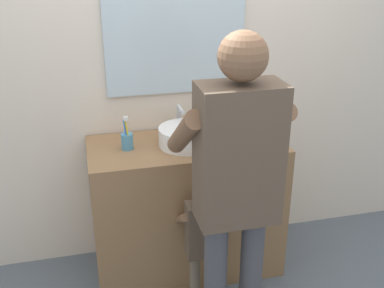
{
  "coord_description": "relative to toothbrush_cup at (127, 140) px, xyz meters",
  "views": [
    {
      "loc": [
        -0.57,
        -2.19,
        2.0
      ],
      "look_at": [
        0.0,
        0.15,
        0.95
      ],
      "focal_mm": 43.26,
      "sensor_mm": 36.0,
      "label": 1
    }
  ],
  "objects": [
    {
      "name": "back_wall",
      "position": [
        0.35,
        0.32,
        0.4
      ],
      "size": [
        4.4,
        0.1,
        2.7
      ],
      "color": "beige",
      "rests_on": "ground"
    },
    {
      "name": "vanity_cabinet",
      "position": [
        0.35,
        -0.0,
        -0.5
      ],
      "size": [
        1.18,
        0.54,
        0.89
      ],
      "primitive_type": "cube",
      "color": "olive",
      "rests_on": "ground"
    },
    {
      "name": "sink_basin",
      "position": [
        0.35,
        -0.02,
        0.0
      ],
      "size": [
        0.34,
        0.34,
        0.11
      ],
      "color": "white",
      "rests_on": "vanity_cabinet"
    },
    {
      "name": "faucet",
      "position": [
        0.35,
        0.18,
        0.03
      ],
      "size": [
        0.18,
        0.14,
        0.18
      ],
      "color": "#B7BABF",
      "rests_on": "vanity_cabinet"
    },
    {
      "name": "toothbrush_cup",
      "position": [
        0.0,
        0.0,
        0.0
      ],
      "size": [
        0.07,
        0.07,
        0.21
      ],
      "color": "#4C8EB2",
      "rests_on": "vanity_cabinet"
    },
    {
      "name": "child_toddler",
      "position": [
        0.35,
        -0.41,
        -0.45
      ],
      "size": [
        0.26,
        0.26,
        0.83
      ],
      "color": "#6B5B4C",
      "rests_on": "ground"
    },
    {
      "name": "adult_parent",
      "position": [
        0.44,
        -0.67,
        0.06
      ],
      "size": [
        0.52,
        0.55,
        1.68
      ],
      "color": "#47474C",
      "rests_on": "ground"
    }
  ]
}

